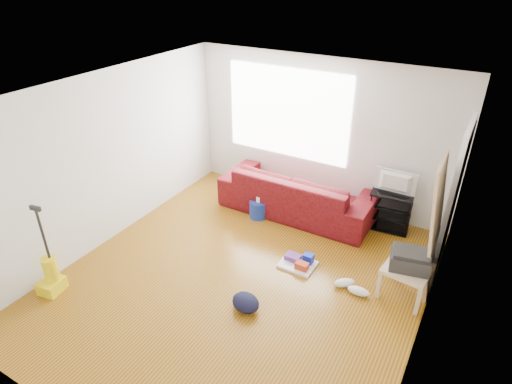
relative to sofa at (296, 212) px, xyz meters
The scene contains 13 objects.
room 2.20m from the sofa, 84.36° to the right, with size 4.51×5.01×2.51m.
sofa is the anchor object (origin of this frame).
tv_stand 1.53m from the sofa, 10.39° to the left, with size 0.66×0.42×0.63m.
tv 1.70m from the sofa, 10.39° to the left, with size 0.63×0.08×0.36m, color black.
side_table 2.39m from the sofa, 29.39° to the right, with size 0.60×0.60×0.44m.
printer 2.43m from the sofa, 29.39° to the right, with size 0.53×0.44×0.24m.
bucket 0.67m from the sofa, 135.91° to the right, with size 0.29×0.29×0.29m, color navy.
toilet_paper 0.68m from the sofa, 135.86° to the right, with size 0.11×0.11×0.10m, color white.
cleaning_tray 1.45m from the sofa, 63.20° to the right, with size 0.49×0.39×0.17m.
backpack 2.43m from the sofa, 79.48° to the right, with size 0.37×0.29×0.20m, color #111333.
sneakers 2.04m from the sofa, 44.24° to the right, with size 0.50×0.27×0.12m.
vacuum 3.85m from the sofa, 119.56° to the right, with size 0.31×0.34×1.24m.
door_panel 2.39m from the sofa, 20.42° to the right, with size 0.04×0.71×1.78m, color tan.
Camera 1 is at (2.41, -3.77, 3.81)m, focal length 30.00 mm.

